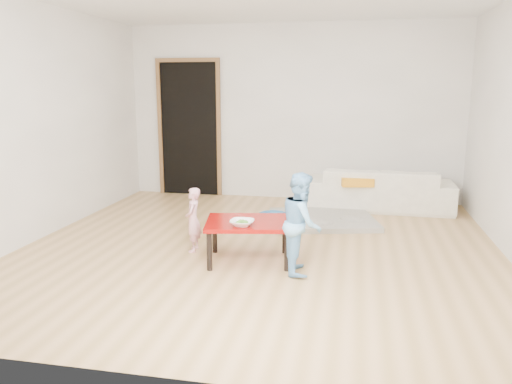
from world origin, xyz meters
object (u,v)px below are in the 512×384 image
(red_table, at_px, (249,241))
(child_pink, at_px, (193,220))
(child_blue, at_px, (302,223))
(bowl, at_px, (242,223))
(sofa, at_px, (379,188))
(basin, at_px, (273,218))

(red_table, bearing_deg, child_pink, 162.81)
(child_blue, bearing_deg, bowl, 81.81)
(bowl, bearing_deg, child_pink, 148.10)
(sofa, bearing_deg, bowl, 64.19)
(bowl, distance_m, basin, 1.68)
(sofa, xyz_separation_m, child_pink, (-1.97, -2.29, 0.05))
(sofa, bearing_deg, child_pink, 50.49)
(child_blue, relative_size, basin, 2.56)
(bowl, bearing_deg, child_blue, 0.35)
(sofa, xyz_separation_m, red_table, (-1.33, -2.48, -0.08))
(red_table, distance_m, bowl, 0.30)
(red_table, relative_size, child_pink, 1.22)
(sofa, height_order, basin, sofa)
(bowl, relative_size, basin, 0.62)
(basin, bearing_deg, red_table, -89.89)
(bowl, xyz_separation_m, child_pink, (-0.61, 0.38, -0.10))
(bowl, bearing_deg, sofa, 62.98)
(sofa, height_order, child_blue, child_blue)
(red_table, xyz_separation_m, child_pink, (-0.63, 0.20, 0.13))
(sofa, xyz_separation_m, child_blue, (-0.80, -2.66, 0.18))
(sofa, distance_m, red_table, 2.82)
(sofa, relative_size, bowl, 8.76)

